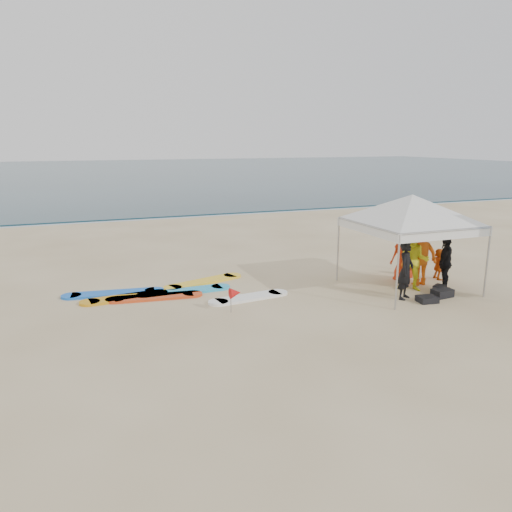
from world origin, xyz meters
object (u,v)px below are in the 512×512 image
Objects in this scene: person_black_a at (406,270)px; person_black_b at (445,263)px; marker_pennant at (235,293)px; surfboard_spread at (171,293)px; person_orange_a at (420,254)px; person_orange_b at (404,254)px; canopy_tent at (413,195)px; person_yellow at (414,261)px; person_seated at (439,264)px.

person_black_a reaches higher than person_black_b.
person_black_b reaches higher than marker_pennant.
person_orange_a is at bearing -13.59° from surfboard_spread.
person_orange_b is at bearing -9.42° from surfboard_spread.
person_black_a reaches higher than marker_pennant.
person_black_a is 0.97× the size of person_orange_b.
marker_pennant is at bearing -178.23° from canopy_tent.
person_yellow is at bearing -0.75° from marker_pennant.
person_yellow is 6.96m from surfboard_spread.
person_black_a is 1.69m from person_black_b.
person_orange_b is at bearing 60.48° from canopy_tent.
person_orange_b is 0.40× the size of canopy_tent.
person_black_b is 0.28× the size of surfboard_spread.
canopy_tent is at bearing 120.15° from person_seated.
person_orange_b is 1.69× the size of person_seated.
canopy_tent is at bearing 132.96° from person_yellow.
marker_pennant is (-4.65, 0.63, -0.31)m from person_black_a.
person_yellow is at bearing -86.74° from canopy_tent.
person_black_a is 0.90m from person_yellow.
person_orange_b is 2.09m from canopy_tent.
surfboard_spread is at bearing 163.66° from canopy_tent.
person_yellow is at bearing 38.58° from person_orange_a.
surfboard_spread is at bearing -50.13° from person_black_b.
person_seated is 0.23× the size of canopy_tent.
person_seated is at bearing -163.10° from person_orange_a.
person_seated is 2.75m from canopy_tent.
marker_pennant is at bearing -141.06° from person_yellow.
canopy_tent is 0.75× the size of surfboard_spread.
person_seated reaches higher than marker_pennant.
person_yellow is 0.99m from person_black_b.
person_black_a reaches higher than surfboard_spread.
person_black_b is at bearing -17.38° from surfboard_spread.
person_black_b is (0.96, -0.20, -0.10)m from person_yellow.
person_orange_a is at bearing 18.43° from canopy_tent.
marker_pennant reaches higher than surfboard_spread.
person_orange_b is 7.12m from surfboard_spread.
canopy_tent reaches higher than person_seated.
surfboard_spread is (-8.09, 1.47, -0.45)m from person_seated.
person_black_a reaches higher than person_seated.
person_black_b is (0.39, -0.63, -0.15)m from person_orange_a.
marker_pennant is at bearing -59.76° from surfboard_spread.
person_black_a is 1.91m from person_orange_b.
person_yellow is at bearing 128.00° from person_seated.
person_orange_a is at bearing 3.48° from marker_pennant.
person_orange_a is 0.34× the size of surfboard_spread.
person_black_b is 2.21m from canopy_tent.
person_yellow reaches higher than surfboard_spread.
person_black_a is 0.86× the size of person_orange_a.
marker_pennant is (-6.87, -0.62, 0.01)m from person_seated.
person_seated is at bearing -5.57° from person_black_a.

